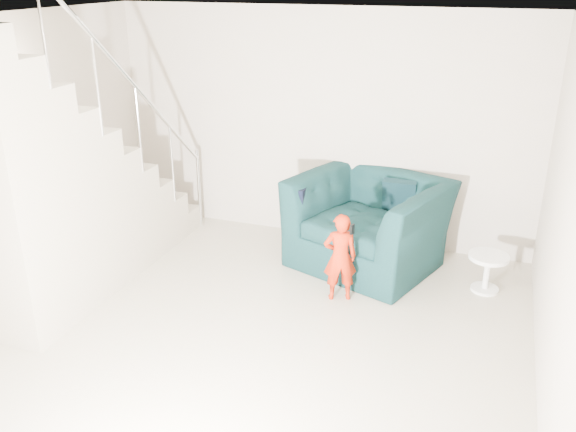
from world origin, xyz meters
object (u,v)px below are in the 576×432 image
object	(u,v)px
armchair	(368,223)
toddler	(340,257)
side_table	(488,267)
staircase	(58,203)

from	to	relation	value
armchair	toddler	size ratio (longest dim) A/B	1.66
side_table	staircase	distance (m)	4.32
armchair	side_table	distance (m)	1.32
toddler	staircase	xyz separation A→B (m)	(-2.66, -0.73, 0.49)
toddler	side_table	world-z (taller)	toddler
toddler	armchair	bearing A→B (deg)	-118.05
armchair	toddler	distance (m)	0.87
armchair	staircase	world-z (taller)	staircase
toddler	staircase	distance (m)	2.80
armchair	toddler	xyz separation A→B (m)	(-0.09, -0.86, -0.03)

